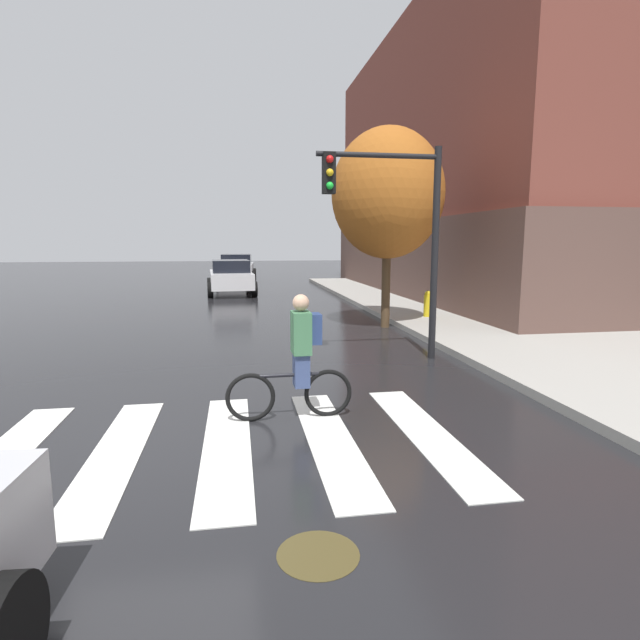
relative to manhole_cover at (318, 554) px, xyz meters
The scene contains 10 objects.
ground_plane 2.77m from the manhole_cover, 126.67° to the left, with size 120.00×120.00×0.00m, color black.
crosswalk_stripes 2.95m from the manhole_cover, 131.33° to the left, with size 7.91×3.47×0.01m.
manhole_cover is the anchor object (origin of this frame).
sedan_mid 20.07m from the manhole_cover, 92.36° to the left, with size 2.33×4.61×1.56m.
sedan_far 27.83m from the manhole_cover, 91.07° to the left, with size 2.46×4.87×1.65m.
cyclist 3.14m from the manhole_cover, 85.67° to the left, with size 1.71×0.36×1.69m.
traffic_light_near 7.23m from the manhole_cover, 67.57° to the left, with size 2.47×0.28×4.20m.
fire_hydrant 11.92m from the manhole_cover, 64.77° to the left, with size 0.33×0.22×0.78m.
street_tree_near 11.21m from the manhole_cover, 70.54° to the left, with size 3.05×3.05×5.42m.
corner_building 24.67m from the manhole_cover, 48.89° to the left, with size 19.30×21.08×11.51m.
Camera 1 is at (1.09, -5.70, 2.36)m, focal length 28.25 mm.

